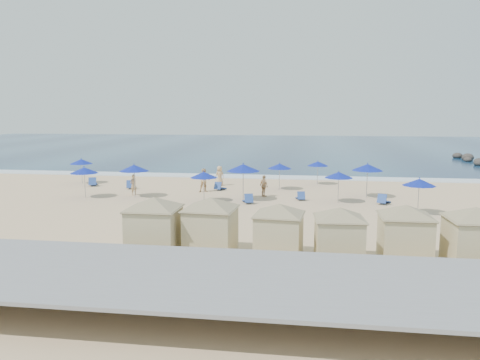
% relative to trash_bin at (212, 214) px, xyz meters
% --- Properties ---
extents(ground, '(160.00, 160.00, 0.00)m').
position_rel_trash_bin_xyz_m(ground, '(1.69, 2.97, -0.40)').
color(ground, '#DCB98B').
rests_on(ground, ground).
extents(ocean, '(160.00, 80.00, 0.06)m').
position_rel_trash_bin_xyz_m(ocean, '(1.69, 57.97, -0.37)').
color(ocean, '#0D264A').
rests_on(ocean, ground).
extents(surf_line, '(160.00, 2.50, 0.08)m').
position_rel_trash_bin_xyz_m(surf_line, '(1.69, 18.47, -0.36)').
color(surf_line, white).
rests_on(surf_line, ground).
extents(seawall, '(160.00, 6.10, 1.22)m').
position_rel_trash_bin_xyz_m(seawall, '(1.69, -10.52, 0.25)').
color(seawall, gray).
rests_on(seawall, ground).
extents(trash_bin, '(1.00, 1.00, 0.80)m').
position_rel_trash_bin_xyz_m(trash_bin, '(0.00, 0.00, 0.00)').
color(trash_bin, black).
rests_on(trash_bin, ground).
extents(cabana_0, '(4.54, 4.54, 2.85)m').
position_rel_trash_bin_xyz_m(cabana_0, '(-1.15, -6.71, 1.23)').
color(cabana_0, '#CDBB8C').
rests_on(cabana_0, ground).
extents(cabana_1, '(4.46, 4.46, 2.81)m').
position_rel_trash_bin_xyz_m(cabana_1, '(1.27, -6.24, 1.21)').
color(cabana_1, '#CDBB8C').
rests_on(cabana_1, ground).
extents(cabana_2, '(4.14, 4.14, 2.61)m').
position_rel_trash_bin_xyz_m(cabana_2, '(4.26, -6.34, 1.09)').
color(cabana_2, '#CDBB8C').
rests_on(cabana_2, ground).
extents(cabana_3, '(4.11, 4.11, 2.59)m').
position_rel_trash_bin_xyz_m(cabana_3, '(6.77, -6.66, 1.08)').
color(cabana_3, '#CDBB8C').
rests_on(cabana_3, ground).
extents(cabana_4, '(4.29, 4.29, 2.69)m').
position_rel_trash_bin_xyz_m(cabana_4, '(9.47, -6.18, 1.14)').
color(cabana_4, '#CDBB8C').
rests_on(cabana_4, ground).
extents(cabana_5, '(4.41, 4.41, 2.77)m').
position_rel_trash_bin_xyz_m(cabana_5, '(12.06, -6.61, 1.19)').
color(cabana_5, '#CDBB8C').
rests_on(cabana_5, ground).
extents(umbrella_0, '(1.97, 1.97, 2.24)m').
position_rel_trash_bin_xyz_m(umbrella_0, '(-14.15, 12.26, 1.54)').
color(umbrella_0, '#A5A8AD').
rests_on(umbrella_0, ground).
extents(umbrella_1, '(2.04, 2.04, 2.32)m').
position_rel_trash_bin_xyz_m(umbrella_1, '(-10.69, 5.92, 1.62)').
color(umbrella_1, '#A5A8AD').
rests_on(umbrella_1, ground).
extents(umbrella_2, '(2.19, 2.19, 2.49)m').
position_rel_trash_bin_xyz_m(umbrella_2, '(-7.16, 6.63, 1.76)').
color(umbrella_2, '#A5A8AD').
rests_on(umbrella_2, ground).
extents(umbrella_3, '(2.36, 2.36, 2.69)m').
position_rel_trash_bin_xyz_m(umbrella_3, '(0.92, 6.53, 1.93)').
color(umbrella_3, '#A5A8AD').
rests_on(umbrella_3, ground).
extents(umbrella_4, '(1.93, 1.93, 2.19)m').
position_rel_trash_bin_xyz_m(umbrella_4, '(-1.72, 5.59, 1.50)').
color(umbrella_4, '#A5A8AD').
rests_on(umbrella_4, ground).
extents(umbrella_5, '(1.93, 1.93, 2.20)m').
position_rel_trash_bin_xyz_m(umbrella_5, '(3.17, 11.52, 1.51)').
color(umbrella_5, '#A5A8AD').
rests_on(umbrella_5, ground).
extents(umbrella_6, '(1.96, 1.96, 2.23)m').
position_rel_trash_bin_xyz_m(umbrella_6, '(7.54, 6.64, 1.53)').
color(umbrella_6, '#A5A8AD').
rests_on(umbrella_6, ground).
extents(umbrella_7, '(1.83, 1.83, 2.08)m').
position_rel_trash_bin_xyz_m(umbrella_7, '(6.26, 14.73, 1.41)').
color(umbrella_7, '#A5A8AD').
rests_on(umbrella_7, ground).
extents(umbrella_8, '(2.26, 2.26, 2.57)m').
position_rel_trash_bin_xyz_m(umbrella_8, '(9.72, 8.92, 1.83)').
color(umbrella_8, '#A5A8AD').
rests_on(umbrella_8, ground).
extents(umbrella_9, '(2.01, 2.01, 2.29)m').
position_rel_trash_bin_xyz_m(umbrella_9, '(12.16, 3.55, 1.59)').
color(umbrella_9, '#A5A8AD').
rests_on(umbrella_9, ground).
extents(beach_chair_0, '(1.10, 1.54, 0.77)m').
position_rel_trash_bin_xyz_m(beach_chair_0, '(-12.63, 11.14, -0.13)').
color(beach_chair_0, '#2A4B9C').
rests_on(beach_chair_0, ground).
extents(beach_chair_1, '(0.90, 1.45, 0.74)m').
position_rel_trash_bin_xyz_m(beach_chair_1, '(-8.89, 10.25, -0.14)').
color(beach_chair_1, '#2A4B9C').
rests_on(beach_chair_1, ground).
extents(beach_chair_2, '(0.88, 1.39, 0.71)m').
position_rel_trash_bin_xyz_m(beach_chair_2, '(-1.56, 10.57, -0.15)').
color(beach_chair_2, '#2A4B9C').
rests_on(beach_chair_2, ground).
extents(beach_chair_3, '(0.93, 1.43, 0.72)m').
position_rel_trash_bin_xyz_m(beach_chair_3, '(1.40, 5.49, -0.15)').
color(beach_chair_3, '#2A4B9C').
rests_on(beach_chair_3, ground).
extents(beach_chair_4, '(0.74, 1.29, 0.67)m').
position_rel_trash_bin_xyz_m(beach_chair_4, '(4.95, 7.23, -0.17)').
color(beach_chair_4, '#2A4B9C').
rests_on(beach_chair_4, ground).
extents(beach_chair_5, '(1.12, 1.48, 0.75)m').
position_rel_trash_bin_xyz_m(beach_chair_5, '(10.57, 6.57, -0.14)').
color(beach_chair_5, '#2A4B9C').
rests_on(beach_chair_5, ground).
extents(beachgoer_0, '(0.58, 0.68, 1.58)m').
position_rel_trash_bin_xyz_m(beachgoer_0, '(-7.57, 7.43, 0.39)').
color(beachgoer_0, tan).
rests_on(beachgoer_0, ground).
extents(beachgoer_1, '(1.10, 1.00, 1.84)m').
position_rel_trash_bin_xyz_m(beachgoer_1, '(-2.57, 9.58, 0.52)').
color(beachgoer_1, tan).
rests_on(beachgoer_1, ground).
extents(beachgoer_2, '(0.90, 0.98, 1.61)m').
position_rel_trash_bin_xyz_m(beachgoer_2, '(2.24, 8.13, 0.41)').
color(beachgoer_2, tan).
rests_on(beachgoer_2, ground).
extents(beachgoer_3, '(0.98, 0.91, 1.68)m').
position_rel_trash_bin_xyz_m(beachgoer_3, '(-2.00, 12.89, 0.44)').
color(beachgoer_3, tan).
rests_on(beachgoer_3, ground).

